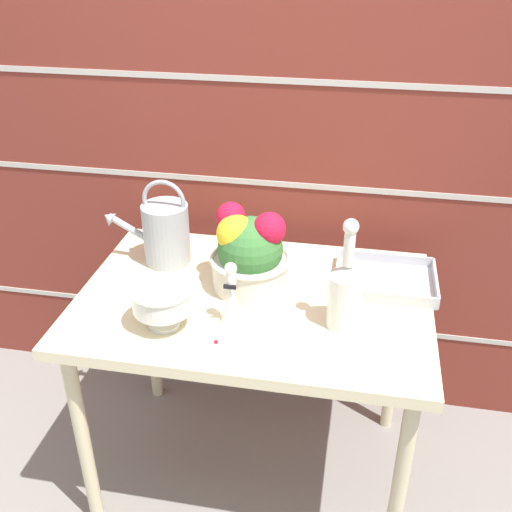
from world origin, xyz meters
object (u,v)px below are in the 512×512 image
(crystal_pedestal_bowl, at_px, (162,300))
(wire_tray, at_px, (385,280))
(flower_planter, at_px, (249,253))
(figurine_vase, at_px, (231,299))
(glass_decanter, at_px, (345,291))
(watering_can, at_px, (165,232))

(crystal_pedestal_bowl, height_order, wire_tray, crystal_pedestal_bowl)
(crystal_pedestal_bowl, xyz_separation_m, wire_tray, (0.61, 0.34, -0.08))
(flower_planter, relative_size, figurine_vase, 1.36)
(glass_decanter, bearing_deg, crystal_pedestal_bowl, -169.10)
(figurine_vase, height_order, wire_tray, figurine_vase)
(crystal_pedestal_bowl, height_order, figurine_vase, figurine_vase)
(watering_can, distance_m, glass_decanter, 0.65)
(figurine_vase, distance_m, wire_tray, 0.52)
(wire_tray, bearing_deg, flower_planter, -167.50)
(crystal_pedestal_bowl, relative_size, glass_decanter, 0.53)
(watering_can, relative_size, flower_planter, 1.12)
(flower_planter, height_order, glass_decanter, glass_decanter)
(glass_decanter, bearing_deg, figurine_vase, -171.73)
(flower_planter, bearing_deg, wire_tray, 12.50)
(watering_can, bearing_deg, glass_decanter, -22.88)
(watering_can, relative_size, crystal_pedestal_bowl, 1.69)
(glass_decanter, bearing_deg, wire_tray, 64.54)
(flower_planter, xyz_separation_m, glass_decanter, (0.30, -0.15, -0.00))
(figurine_vase, bearing_deg, wire_tray, 34.28)
(watering_can, relative_size, glass_decanter, 0.89)
(flower_planter, height_order, figurine_vase, flower_planter)
(flower_planter, bearing_deg, watering_can, 161.77)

